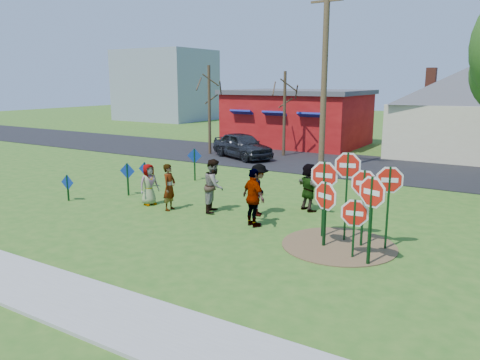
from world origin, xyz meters
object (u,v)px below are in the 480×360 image
object	(u,v)px
utility_pole	(324,72)
stop_sign_c	(364,191)
person_a	(149,184)
stop_sign_d	(389,187)
stop_sign_a	(325,201)
person_b	(169,187)
stop_sign_b	(347,174)
suv	(242,145)

from	to	relation	value
utility_pole	stop_sign_c	bearing A→B (deg)	-62.27
person_a	stop_sign_d	bearing A→B (deg)	-72.58
stop_sign_a	person_b	distance (m)	6.18
stop_sign_b	stop_sign_d	distance (m)	1.23
stop_sign_b	person_a	world-z (taller)	stop_sign_b
person_a	stop_sign_c	bearing A→B (deg)	-73.47
person_a	utility_pole	xyz separation A→B (m)	(3.06, 9.34, 4.16)
stop_sign_b	person_a	xyz separation A→B (m)	(-7.56, 0.07, -1.20)
stop_sign_a	person_a	size ratio (longest dim) A/B	1.29
stop_sign_c	stop_sign_d	bearing A→B (deg)	8.44
stop_sign_c	person_a	distance (m)	8.17
stop_sign_b	stop_sign_c	bearing A→B (deg)	-36.53
stop_sign_b	person_b	size ratio (longest dim) A/B	1.63
stop_sign_d	person_a	distance (m)	8.82
person_a	person_b	size ratio (longest dim) A/B	0.93
person_a	utility_pole	distance (m)	10.67
stop_sign_c	person_a	bearing A→B (deg)	176.38
stop_sign_a	stop_sign_d	world-z (taller)	stop_sign_d
stop_sign_b	suv	xyz separation A→B (m)	(-10.08, 10.91, -1.18)
stop_sign_b	stop_sign_c	size ratio (longest dim) A/B	1.18
person_a	stop_sign_b	bearing A→B (deg)	-71.93
stop_sign_b	person_b	world-z (taller)	stop_sign_b
person_a	person_b	bearing A→B (deg)	-79.72
stop_sign_d	person_b	size ratio (longest dim) A/B	1.46
stop_sign_a	utility_pole	world-z (taller)	utility_pole
stop_sign_c	stop_sign_d	xyz separation A→B (m)	(0.64, 0.11, 0.16)
person_a	person_b	distance (m)	1.13
stop_sign_b	stop_sign_d	world-z (taller)	stop_sign_b
stop_sign_d	person_b	xyz separation A→B (m)	(-7.65, 0.02, -0.92)
stop_sign_c	stop_sign_d	size ratio (longest dim) A/B	0.94
stop_sign_d	suv	distance (m)	15.80
stop_sign_d	person_b	world-z (taller)	stop_sign_d
stop_sign_d	utility_pole	size ratio (longest dim) A/B	0.26
stop_sign_c	utility_pole	world-z (taller)	utility_pole
stop_sign_b	utility_pole	world-z (taller)	utility_pole
stop_sign_b	utility_pole	size ratio (longest dim) A/B	0.29
person_a	utility_pole	bearing A→B (deg)	0.47
person_b	utility_pole	distance (m)	10.53
suv	stop_sign_a	bearing A→B (deg)	-115.65
person_a	utility_pole	world-z (taller)	utility_pole
stop_sign_c	stop_sign_d	world-z (taller)	stop_sign_d
stop_sign_c	suv	xyz separation A→B (m)	(-10.64, 11.13, -0.81)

